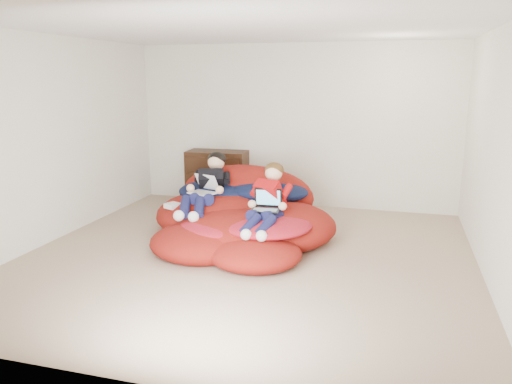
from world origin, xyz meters
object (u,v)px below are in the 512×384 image
Objects in this scene: dresser at (217,177)px; younger_boy at (268,198)px; laptop_black at (267,204)px; laptop_white at (205,188)px; older_boy at (208,184)px; beanbag_pile at (241,218)px.

dresser is 2.35m from younger_boy.
laptop_white is at bearing 158.52° from laptop_black.
older_boy is at bearing 90.00° from laptop_white.
older_boy reaches higher than laptop_black.
beanbag_pile is (0.89, -1.58, -0.17)m from dresser.
laptop_white is at bearing -173.02° from beanbag_pile.
beanbag_pile is at bearing 137.23° from laptop_black.
younger_boy is at bearing -37.20° from beanbag_pile.
younger_boy is (1.34, -1.92, 0.20)m from dresser.
younger_boy is 2.47× the size of laptop_white.
dresser is at bearing 105.86° from older_boy.
beanbag_pile is at bearing 6.98° from laptop_white.
younger_boy reaches higher than laptop_white.
laptop_black is at bearing -21.48° from laptop_white.
beanbag_pile is at bearing 142.80° from younger_boy.
older_boy is 3.72× the size of laptop_black.
older_boy is at bearing 172.83° from beanbag_pile.
dresser reaches higher than laptop_black.
dresser reaches higher than beanbag_pile.
laptop_white is 0.98m from laptop_black.
dresser is 2.91× the size of laptop_black.
laptop_black is at bearing -27.46° from older_boy.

